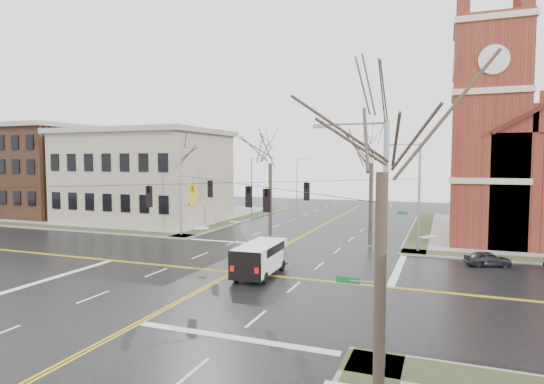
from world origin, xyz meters
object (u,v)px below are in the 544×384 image
(parked_car_a, at_px, (488,259))
(tree_se, at_px, (382,156))
(cargo_van, at_px, (261,256))
(tree_ne, at_px, (371,158))
(streetlight_north_b, at_px, (298,179))
(streetlight_north_a, at_px, (253,185))
(signal_pole_ne, at_px, (417,194))
(signal_pole_nw, at_px, (182,188))
(signal_pole_se, at_px, (380,238))
(tree_nw_near, at_px, (270,159))
(tree_nw_far, at_px, (179,159))

(parked_car_a, height_order, tree_se, tree_se)
(cargo_van, distance_m, tree_ne, 15.47)
(streetlight_north_b, bearing_deg, streetlight_north_a, -90.00)
(streetlight_north_a, height_order, cargo_van, streetlight_north_a)
(tree_ne, bearing_deg, signal_pole_ne, -20.26)
(signal_pole_nw, distance_m, signal_pole_se, 32.28)
(signal_pole_se, bearing_deg, signal_pole_nw, 134.55)
(signal_pole_nw, relative_size, parked_car_a, 2.80)
(signal_pole_nw, distance_m, tree_nw_near, 9.42)
(signal_pole_ne, height_order, tree_nw_far, tree_nw_far)
(signal_pole_se, xyz_separation_m, streetlight_north_b, (-21.97, 59.50, -0.48))
(signal_pole_se, distance_m, streetlight_north_b, 63.43)
(streetlight_north_a, distance_m, cargo_van, 30.82)
(cargo_van, relative_size, parked_car_a, 1.78)
(tree_nw_near, height_order, tree_se, tree_nw_near)
(signal_pole_nw, distance_m, cargo_van, 17.92)
(tree_ne, bearing_deg, parked_car_a, -27.00)
(streetlight_north_b, bearing_deg, tree_se, -70.23)
(signal_pole_nw, distance_m, streetlight_north_b, 36.51)
(signal_pole_ne, xyz_separation_m, tree_se, (0.39, -25.70, 2.91))
(signal_pole_nw, bearing_deg, streetlight_north_b, 88.95)
(signal_pole_nw, height_order, signal_pole_se, same)
(streetlight_north_b, distance_m, tree_ne, 39.52)
(tree_nw_far, bearing_deg, tree_ne, -2.60)
(signal_pole_se, height_order, streetlight_north_b, signal_pole_se)
(signal_pole_se, distance_m, parked_car_a, 20.93)
(cargo_van, xyz_separation_m, tree_nw_far, (-15.14, 13.83, 6.58))
(signal_pole_ne, distance_m, tree_nw_near, 14.65)
(streetlight_north_a, relative_size, tree_se, 0.74)
(signal_pole_ne, height_order, signal_pole_nw, same)
(streetlight_north_a, bearing_deg, tree_ne, -39.89)
(streetlight_north_a, height_order, tree_ne, tree_ne)
(parked_car_a, bearing_deg, signal_pole_nw, 65.00)
(signal_pole_se, height_order, tree_ne, tree_ne)
(signal_pole_nw, bearing_deg, tree_se, -48.13)
(streetlight_north_b, height_order, tree_nw_far, tree_nw_far)
(cargo_van, height_order, tree_nw_far, tree_nw_far)
(tree_nw_far, relative_size, tree_se, 1.00)
(signal_pole_ne, relative_size, tree_se, 0.83)
(parked_car_a, distance_m, tree_se, 24.13)
(signal_pole_nw, height_order, tree_nw_far, tree_nw_far)
(signal_pole_ne, height_order, tree_nw_near, tree_nw_near)
(streetlight_north_a, bearing_deg, signal_pole_se, -60.91)
(signal_pole_se, relative_size, streetlight_north_a, 1.12)
(tree_nw_far, relative_size, tree_nw_near, 0.99)
(signal_pole_nw, xyz_separation_m, tree_se, (23.03, -25.70, 2.91))
(signal_pole_nw, height_order, streetlight_north_b, signal_pole_nw)
(streetlight_north_a, distance_m, tree_nw_far, 14.70)
(parked_car_a, bearing_deg, cargo_van, 100.99)
(cargo_van, bearing_deg, tree_se, -57.91)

